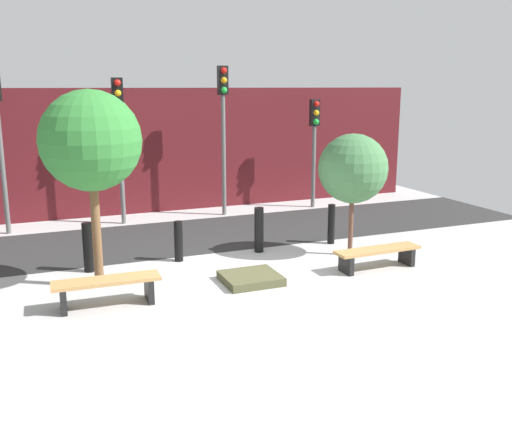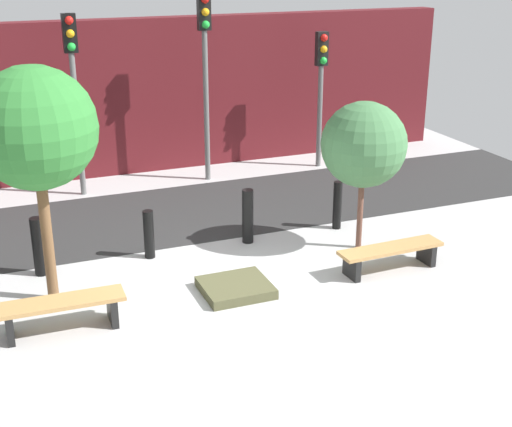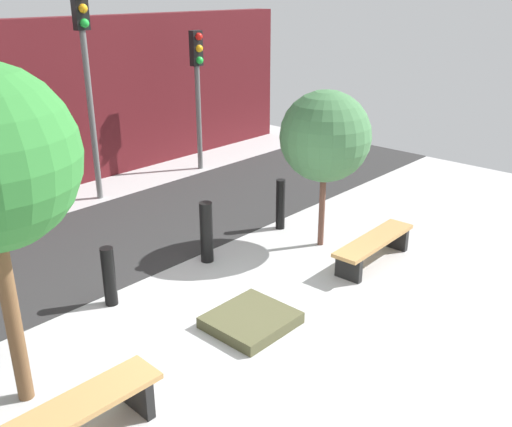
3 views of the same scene
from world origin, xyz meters
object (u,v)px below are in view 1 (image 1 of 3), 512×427
bench_left (107,287)px  traffic_light_mid_east (223,115)px  traffic_light_mid_west (119,125)px  tree_behind_right_bench (353,169)px  planter_bed (251,278)px  bollard_far_left (88,247)px  bollard_right (331,224)px  bollard_left (178,241)px  traffic_light_east (314,133)px  tree_behind_left_bench (91,142)px  bench_right (377,254)px  bollard_center (259,230)px

bench_left → traffic_light_mid_east: (4.10, 5.85, 2.50)m
traffic_light_mid_east → traffic_light_mid_west: bearing=-180.0°
tree_behind_right_bench → planter_bed: bearing=-162.5°
bollard_far_left → tree_behind_right_bench: bearing=-10.2°
planter_bed → bollard_right: bearing=33.5°
bollard_far_left → traffic_light_mid_west: (1.32, 3.84, 2.14)m
planter_bed → bollard_left: bollard_left is taller
traffic_light_east → bollard_right: bearing=-111.9°
tree_behind_left_bench → traffic_light_east: tree_behind_left_bench is taller
bollard_left → bench_left: bearing=-131.1°
bollard_right → traffic_light_mid_east: 4.70m
bench_right → traffic_light_east: traffic_light_east is taller
bench_right → bollard_center: (-1.76, 2.02, 0.19)m
bench_left → traffic_light_mid_west: size_ratio=0.46×
traffic_light_mid_west → bollard_left: bearing=-82.4°
bench_right → tree_behind_left_bench: (-5.34, 1.04, 2.36)m
bench_right → bollard_right: 2.02m
bollard_left → traffic_light_mid_east: traffic_light_mid_east is taller
bench_left → tree_behind_left_bench: tree_behind_left_bench is taller
tree_behind_right_bench → bollard_right: bearing=85.7°
traffic_light_east → tree_behind_left_bench: bearing=-145.3°
tree_behind_left_bench → bollard_far_left: tree_behind_left_bench is taller
planter_bed → traffic_light_mid_west: (-1.43, 5.65, 2.56)m
bench_left → bollard_left: size_ratio=2.06×
tree_behind_left_bench → bollard_right: bearing=10.2°
bench_left → bollard_center: size_ratio=1.76×
tree_behind_right_bench → traffic_light_mid_east: 5.06m
traffic_light_mid_east → bollard_left: bearing=-121.4°
bench_right → traffic_light_mid_west: size_ratio=0.48×
bench_right → bollard_far_left: 5.78m
traffic_light_mid_west → bench_right: bearing=-55.0°
planter_bed → bollard_center: size_ratio=1.04×
traffic_light_mid_east → bench_left: bearing=-125.0°
bollard_center → bollard_far_left: bearing=180.0°
planter_bed → bollard_far_left: size_ratio=1.06×
bench_right → planter_bed: (-2.67, 0.20, -0.23)m
bollard_center → bollard_right: (1.83, 0.00, -0.04)m
planter_bed → tree_behind_right_bench: (2.67, 0.84, 1.82)m
tree_behind_left_bench → tree_behind_right_bench: tree_behind_left_bench is taller
bench_left → bollard_center: bearing=30.9°
bollard_far_left → bollard_right: bearing=0.0°
planter_bed → bollard_right: bollard_right is taller
traffic_light_mid_west → bench_left: bearing=-102.0°
bench_right → tree_behind_right_bench: bearing=88.4°
bench_right → bollard_right: size_ratio=1.97×
traffic_light_mid_west → traffic_light_east: bearing=-0.0°
tree_behind_right_bench → traffic_light_east: bearing=71.4°
bench_left → bollard_far_left: size_ratio=1.79×
tree_behind_left_bench → bollard_far_left: 2.38m
planter_bed → traffic_light_east: 7.42m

